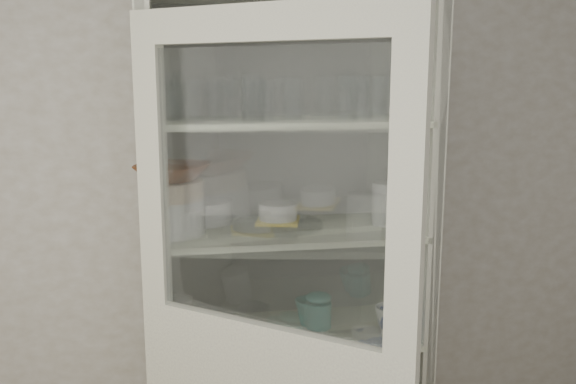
# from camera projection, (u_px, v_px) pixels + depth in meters

# --- Properties ---
(wall_back) EXTENTS (3.60, 0.02, 2.60)m
(wall_back) POSITION_uv_depth(u_px,v_px,m) (230.00, 206.00, 2.42)
(wall_back) COLOR #A1998B
(wall_back) RESTS_ON ground
(pantry_cabinet) EXTENTS (1.00, 0.45, 2.10)m
(pantry_cabinet) POSITION_uv_depth(u_px,v_px,m) (285.00, 304.00, 2.36)
(pantry_cabinet) COLOR #BAB7AC
(pantry_cabinet) RESTS_ON floor
(tumbler_0) EXTENTS (0.07, 0.07, 0.14)m
(tumbler_0) POSITION_uv_depth(u_px,v_px,m) (194.00, 101.00, 1.99)
(tumbler_0) COLOR silver
(tumbler_0) RESTS_ON shelf_glass
(tumbler_1) EXTENTS (0.08, 0.08, 0.16)m
(tumbler_1) POSITION_uv_depth(u_px,v_px,m) (253.00, 98.00, 2.02)
(tumbler_1) COLOR silver
(tumbler_1) RESTS_ON shelf_glass
(tumbler_2) EXTENTS (0.08, 0.08, 0.13)m
(tumbler_2) POSITION_uv_depth(u_px,v_px,m) (264.00, 101.00, 2.03)
(tumbler_2) COLOR silver
(tumbler_2) RESTS_ON shelf_glass
(tumbler_3) EXTENTS (0.09, 0.09, 0.14)m
(tumbler_3) POSITION_uv_depth(u_px,v_px,m) (292.00, 100.00, 2.05)
(tumbler_3) COLOR silver
(tumbler_3) RESTS_ON shelf_glass
(tumbler_4) EXTENTS (0.08, 0.08, 0.15)m
(tumbler_4) POSITION_uv_depth(u_px,v_px,m) (348.00, 99.00, 2.07)
(tumbler_4) COLOR silver
(tumbler_4) RESTS_ON shelf_glass
(tumbler_5) EXTENTS (0.10, 0.10, 0.15)m
(tumbler_5) POSITION_uv_depth(u_px,v_px,m) (362.00, 98.00, 2.07)
(tumbler_5) COLOR silver
(tumbler_5) RESTS_ON shelf_glass
(tumbler_6) EXTENTS (0.08, 0.08, 0.15)m
(tumbler_6) POSITION_uv_depth(u_px,v_px,m) (378.00, 99.00, 2.07)
(tumbler_6) COLOR silver
(tumbler_6) RESTS_ON shelf_glass
(tumbler_7) EXTENTS (0.10, 0.10, 0.15)m
(tumbler_7) POSITION_uv_depth(u_px,v_px,m) (170.00, 98.00, 2.09)
(tumbler_7) COLOR silver
(tumbler_7) RESTS_ON shelf_glass
(tumbler_8) EXTENTS (0.08, 0.08, 0.12)m
(tumbler_8) POSITION_uv_depth(u_px,v_px,m) (175.00, 102.00, 2.06)
(tumbler_8) COLOR silver
(tumbler_8) RESTS_ON shelf_glass
(tumbler_9) EXTENTS (0.09, 0.09, 0.13)m
(tumbler_9) POSITION_uv_depth(u_px,v_px,m) (215.00, 100.00, 2.13)
(tumbler_9) COLOR silver
(tumbler_9) RESTS_ON shelf_glass
(tumbler_10) EXTENTS (0.08, 0.08, 0.14)m
(tumbler_10) POSITION_uv_depth(u_px,v_px,m) (252.00, 98.00, 2.16)
(tumbler_10) COLOR silver
(tumbler_10) RESTS_ON shelf_glass
(goblet_0) EXTENTS (0.08, 0.08, 0.19)m
(goblet_0) POSITION_uv_depth(u_px,v_px,m) (181.00, 92.00, 2.18)
(goblet_0) COLOR silver
(goblet_0) RESTS_ON shelf_glass
(goblet_1) EXTENTS (0.07, 0.07, 0.15)m
(goblet_1) POSITION_uv_depth(u_px,v_px,m) (230.00, 97.00, 2.20)
(goblet_1) COLOR silver
(goblet_1) RESTS_ON shelf_glass
(goblet_2) EXTENTS (0.08, 0.08, 0.19)m
(goblet_2) POSITION_uv_depth(u_px,v_px,m) (349.00, 91.00, 2.28)
(goblet_2) COLOR silver
(goblet_2) RESTS_ON shelf_glass
(goblet_3) EXTENTS (0.08, 0.08, 0.17)m
(goblet_3) POSITION_uv_depth(u_px,v_px,m) (365.00, 93.00, 2.31)
(goblet_3) COLOR silver
(goblet_3) RESTS_ON shelf_glass
(plate_stack_front) EXTENTS (0.22, 0.22, 0.13)m
(plate_stack_front) POSITION_uv_depth(u_px,v_px,m) (174.00, 216.00, 2.14)
(plate_stack_front) COLOR white
(plate_stack_front) RESTS_ON shelf_plates
(plate_stack_back) EXTENTS (0.21, 0.21, 0.08)m
(plate_stack_back) POSITION_uv_depth(u_px,v_px,m) (205.00, 211.00, 2.32)
(plate_stack_back) COLOR white
(plate_stack_back) RESTS_ON shelf_plates
(cream_bowl) EXTENTS (0.24, 0.24, 0.07)m
(cream_bowl) POSITION_uv_depth(u_px,v_px,m) (173.00, 190.00, 2.13)
(cream_bowl) COLOR beige
(cream_bowl) RESTS_ON plate_stack_front
(terracotta_bowl) EXTENTS (0.32, 0.32, 0.06)m
(terracotta_bowl) POSITION_uv_depth(u_px,v_px,m) (173.00, 172.00, 2.11)
(terracotta_bowl) COLOR #682E14
(terracotta_bowl) RESTS_ON cream_bowl
(glass_platter) EXTENTS (0.36, 0.36, 0.02)m
(glass_platter) POSITION_uv_depth(u_px,v_px,m) (278.00, 224.00, 2.25)
(glass_platter) COLOR silver
(glass_platter) RESTS_ON shelf_plates
(yellow_trivet) EXTENTS (0.18, 0.18, 0.01)m
(yellow_trivet) POSITION_uv_depth(u_px,v_px,m) (278.00, 221.00, 2.25)
(yellow_trivet) COLOR yellow
(yellow_trivet) RESTS_ON glass_platter
(white_ramekin) EXTENTS (0.17, 0.17, 0.06)m
(white_ramekin) POSITION_uv_depth(u_px,v_px,m) (278.00, 211.00, 2.24)
(white_ramekin) COLOR white
(white_ramekin) RESTS_ON yellow_trivet
(grey_bowl_stack) EXTENTS (0.12, 0.12, 0.16)m
(grey_bowl_stack) POSITION_uv_depth(u_px,v_px,m) (388.00, 203.00, 2.28)
(grey_bowl_stack) COLOR silver
(grey_bowl_stack) RESTS_ON shelf_plates
(mug_blue) EXTENTS (0.15, 0.15, 0.09)m
(mug_blue) POSITION_uv_depth(u_px,v_px,m) (394.00, 321.00, 2.28)
(mug_blue) COLOR navy
(mug_blue) RESTS_ON shelf_mugs
(mug_teal) EXTENTS (0.13, 0.13, 0.10)m
(mug_teal) POSITION_uv_depth(u_px,v_px,m) (309.00, 312.00, 2.36)
(mug_teal) COLOR #217B6D
(mug_teal) RESTS_ON shelf_mugs
(mug_white) EXTENTS (0.14, 0.14, 0.10)m
(mug_white) POSITION_uv_depth(u_px,v_px,m) (389.00, 320.00, 2.28)
(mug_white) COLOR white
(mug_white) RESTS_ON shelf_mugs
(teal_jar) EXTENTS (0.10, 0.10, 0.12)m
(teal_jar) POSITION_uv_depth(u_px,v_px,m) (318.00, 312.00, 2.33)
(teal_jar) COLOR #217B6D
(teal_jar) RESTS_ON shelf_mugs
(measuring_cups) EXTENTS (0.10, 0.10, 0.04)m
(measuring_cups) POSITION_uv_depth(u_px,v_px,m) (204.00, 341.00, 2.17)
(measuring_cups) COLOR silver
(measuring_cups) RESTS_ON shelf_mugs
(white_canister) EXTENTS (0.11, 0.11, 0.13)m
(white_canister) POSITION_uv_depth(u_px,v_px,m) (178.00, 315.00, 2.29)
(white_canister) COLOR white
(white_canister) RESTS_ON shelf_mugs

